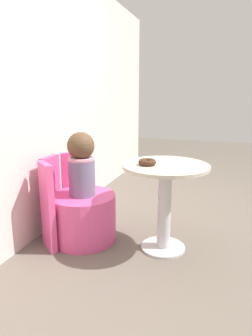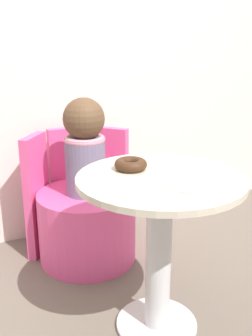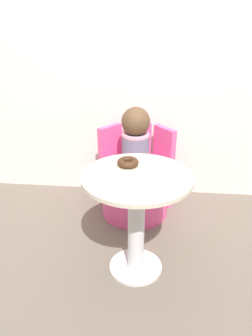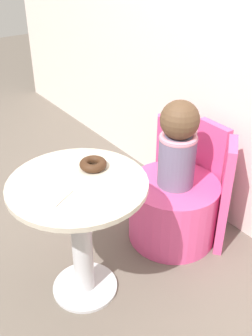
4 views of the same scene
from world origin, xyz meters
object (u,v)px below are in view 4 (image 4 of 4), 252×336
(donut, at_px, (93,164))
(tub_chair, at_px, (173,210))
(round_table, at_px, (80,218))
(child_figure, at_px, (178,144))

(donut, bearing_deg, tub_chair, 89.02)
(round_table, bearing_deg, child_figure, 94.70)
(donut, bearing_deg, round_table, -62.91)
(donut, bearing_deg, child_figure, 89.02)
(round_table, height_order, donut, donut)
(round_table, relative_size, tub_chair, 1.27)
(round_table, distance_m, donut, 0.27)
(tub_chair, distance_m, donut, 0.76)
(child_figure, height_order, donut, child_figure)
(child_figure, distance_m, donut, 0.55)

